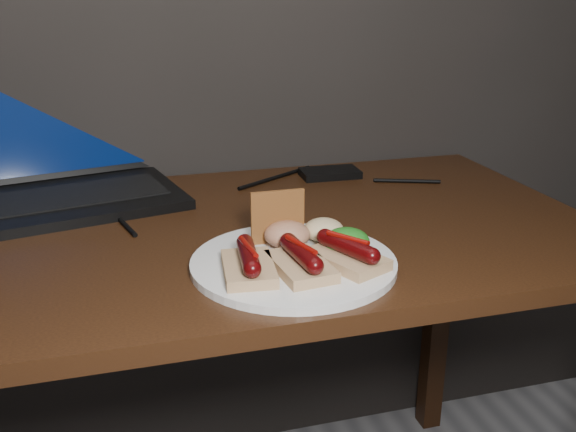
# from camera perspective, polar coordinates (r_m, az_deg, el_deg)

# --- Properties ---
(desk) EXTENTS (1.40, 0.70, 0.75)m
(desk) POSITION_cam_1_polar(r_m,az_deg,el_deg) (1.14, -7.94, -5.51)
(desk) COLOR #391F0E
(desk) RESTS_ON ground
(laptop) EXTENTS (0.44, 0.43, 0.25)m
(laptop) POSITION_cam_1_polar(r_m,az_deg,el_deg) (1.33, -18.78, 3.88)
(laptop) COLOR black
(laptop) RESTS_ON desk
(hard_drive) EXTENTS (0.13, 0.08, 0.02)m
(hard_drive) POSITION_cam_1_polar(r_m,az_deg,el_deg) (1.40, 3.75, 3.82)
(hard_drive) COLOR black
(hard_drive) RESTS_ON desk
(desk_cables) EXTENTS (0.96, 0.33, 0.01)m
(desk_cables) POSITION_cam_1_polar(r_m,az_deg,el_deg) (1.25, -8.63, 1.44)
(desk_cables) COLOR black
(desk_cables) RESTS_ON desk
(plate) EXTENTS (0.33, 0.33, 0.01)m
(plate) POSITION_cam_1_polar(r_m,az_deg,el_deg) (0.95, 0.49, -4.21)
(plate) COLOR silver
(plate) RESTS_ON desk
(bread_sausage_left) EXTENTS (0.08, 0.12, 0.04)m
(bread_sausage_left) POSITION_cam_1_polar(r_m,az_deg,el_deg) (0.90, -3.53, -4.16)
(bread_sausage_left) COLOR tan
(bread_sausage_left) RESTS_ON plate
(bread_sausage_center) EXTENTS (0.08, 0.12, 0.04)m
(bread_sausage_center) POSITION_cam_1_polar(r_m,az_deg,el_deg) (0.91, 1.15, -3.98)
(bread_sausage_center) COLOR tan
(bread_sausage_center) RESTS_ON plate
(bread_sausage_right) EXTENTS (0.11, 0.13, 0.04)m
(bread_sausage_right) POSITION_cam_1_polar(r_m,az_deg,el_deg) (0.93, 5.30, -3.34)
(bread_sausage_right) COLOR tan
(bread_sausage_right) RESTS_ON plate
(crispbread) EXTENTS (0.08, 0.01, 0.08)m
(crispbread) POSITION_cam_1_polar(r_m,az_deg,el_deg) (1.00, -0.93, -0.06)
(crispbread) COLOR #9F612B
(crispbread) RESTS_ON plate
(salad_greens) EXTENTS (0.07, 0.07, 0.04)m
(salad_greens) POSITION_cam_1_polar(r_m,az_deg,el_deg) (0.97, 5.23, -2.25)
(salad_greens) COLOR #196113
(salad_greens) RESTS_ON plate
(salsa_mound) EXTENTS (0.07, 0.07, 0.04)m
(salsa_mound) POSITION_cam_1_polar(r_m,az_deg,el_deg) (0.99, -0.08, -1.66)
(salsa_mound) COLOR maroon
(salsa_mound) RESTS_ON plate
(coleslaw_mound) EXTENTS (0.06, 0.06, 0.04)m
(coleslaw_mound) POSITION_cam_1_polar(r_m,az_deg,el_deg) (1.02, 3.20, -1.23)
(coleslaw_mound) COLOR beige
(coleslaw_mound) RESTS_ON plate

